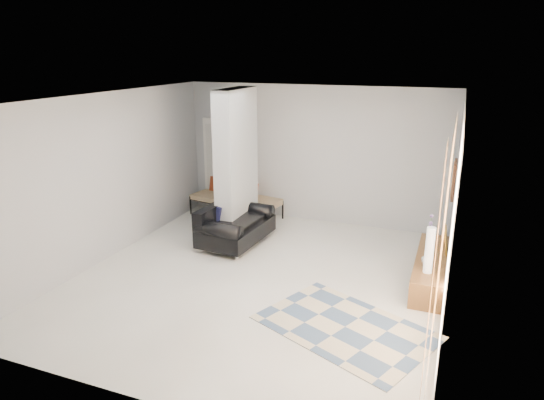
% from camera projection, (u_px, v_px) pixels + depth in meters
% --- Properties ---
extents(floor, '(6.00, 6.00, 0.00)m').
position_uv_depth(floor, '(258.00, 278.00, 7.64)').
color(floor, beige).
rests_on(floor, ground).
extents(ceiling, '(6.00, 6.00, 0.00)m').
position_uv_depth(ceiling, '(257.00, 98.00, 6.82)').
color(ceiling, white).
rests_on(ceiling, wall_back).
extents(wall_back, '(6.00, 0.00, 6.00)m').
position_uv_depth(wall_back, '(314.00, 155.00, 9.90)').
color(wall_back, '#B7B9BB').
rests_on(wall_back, ground).
extents(wall_front, '(6.00, 0.00, 6.00)m').
position_uv_depth(wall_front, '(134.00, 277.00, 4.56)').
color(wall_front, '#B7B9BB').
rests_on(wall_front, ground).
extents(wall_left, '(0.00, 6.00, 6.00)m').
position_uv_depth(wall_left, '(108.00, 177.00, 8.18)').
color(wall_left, '#B7B9BB').
rests_on(wall_left, ground).
extents(wall_right, '(0.00, 6.00, 6.00)m').
position_uv_depth(wall_right, '(453.00, 215.00, 6.28)').
color(wall_right, '#B7B9BB').
rests_on(wall_right, ground).
extents(partition_column, '(0.35, 1.20, 2.80)m').
position_uv_depth(partition_column, '(236.00, 165.00, 9.04)').
color(partition_column, '#AFB4B6').
rests_on(partition_column, floor).
extents(hallway_door, '(0.85, 0.06, 2.04)m').
position_uv_depth(hallway_door, '(222.00, 165.00, 10.70)').
color(hallway_door, white).
rests_on(hallway_door, floor).
extents(curtain, '(0.00, 2.55, 2.55)m').
position_uv_depth(curtain, '(443.00, 242.00, 5.27)').
color(curtain, '#FFA043').
rests_on(curtain, wall_right).
extents(wall_art, '(0.04, 0.45, 0.55)m').
position_uv_depth(wall_art, '(454.00, 180.00, 7.02)').
color(wall_art, '#381C0F').
rests_on(wall_art, wall_right).
extents(media_console, '(0.45, 2.03, 0.80)m').
position_uv_depth(media_console, '(430.00, 268.00, 7.52)').
color(media_console, brown).
rests_on(media_console, floor).
extents(loveseat, '(1.01, 1.61, 0.76)m').
position_uv_depth(loveseat, '(233.00, 225.00, 8.96)').
color(loveseat, silver).
rests_on(loveseat, floor).
extents(daybed, '(2.03, 1.15, 0.77)m').
position_uv_depth(daybed, '(235.00, 198.00, 10.42)').
color(daybed, black).
rests_on(daybed, floor).
extents(area_rug, '(2.53, 2.16, 0.01)m').
position_uv_depth(area_rug, '(345.00, 327.00, 6.29)').
color(area_rug, beige).
rests_on(area_rug, floor).
extents(cylinder_lamp, '(0.12, 0.12, 0.68)m').
position_uv_depth(cylinder_lamp, '(430.00, 250.00, 6.85)').
color(cylinder_lamp, silver).
rests_on(cylinder_lamp, media_console).
extents(bronze_figurine, '(0.14, 0.14, 0.24)m').
position_uv_depth(bronze_figurine, '(431.00, 239.00, 7.86)').
color(bronze_figurine, black).
rests_on(bronze_figurine, media_console).
extents(vase, '(0.18, 0.18, 0.18)m').
position_uv_depth(vase, '(427.00, 258.00, 7.21)').
color(vase, white).
rests_on(vase, media_console).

